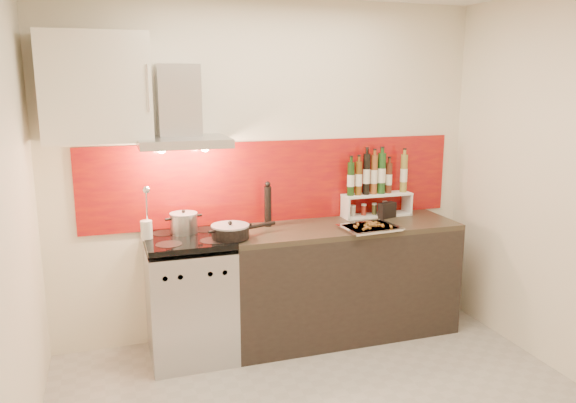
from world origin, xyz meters
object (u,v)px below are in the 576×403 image
object	(u,v)px
counter	(342,280)
pepper_mill	(268,205)
saute_pan	(231,231)
stock_pot	(184,223)
baking_tray	(370,227)
range_stove	(190,299)

from	to	relation	value
counter	pepper_mill	world-z (taller)	pepper_mill
saute_pan	counter	bearing A→B (deg)	7.72
stock_pot	baking_tray	distance (m)	1.38
counter	baking_tray	xyz separation A→B (m)	(0.14, -0.19, 0.47)
stock_pot	counter	bearing A→B (deg)	-5.29
range_stove	saute_pan	distance (m)	0.60
range_stove	stock_pot	size ratio (longest dim) A/B	4.53
saute_pan	stock_pot	bearing A→B (deg)	141.56
pepper_mill	range_stove	bearing A→B (deg)	-166.74
range_stove	stock_pot	bearing A→B (deg)	95.02
range_stove	stock_pot	xyz separation A→B (m)	(-0.01, 0.12, 0.54)
pepper_mill	counter	bearing A→B (deg)	-14.34
stock_pot	baking_tray	bearing A→B (deg)	-12.46
stock_pot	pepper_mill	xyz separation A→B (m)	(0.64, 0.03, 0.08)
range_stove	stock_pot	world-z (taller)	stock_pot
range_stove	counter	world-z (taller)	range_stove
stock_pot	pepper_mill	size ratio (longest dim) A/B	0.57
counter	saute_pan	world-z (taller)	saute_pan
counter	pepper_mill	size ratio (longest dim) A/B	5.14
range_stove	baking_tray	world-z (taller)	baking_tray
range_stove	stock_pot	distance (m)	0.56
range_stove	baking_tray	xyz separation A→B (m)	(1.34, -0.18, 0.47)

